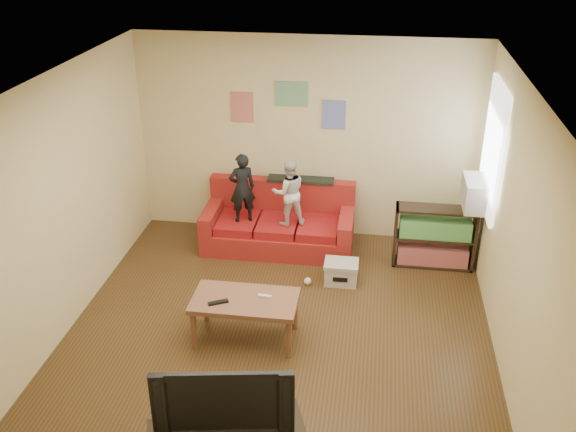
# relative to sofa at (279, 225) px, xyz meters

# --- Properties ---
(room_shell) EXTENTS (4.52, 5.02, 2.72)m
(room_shell) POSITION_rel_sofa_xyz_m (0.30, -2.04, 1.06)
(room_shell) COLOR #4E371B
(room_shell) RESTS_ON ground
(sofa) EXTENTS (1.95, 0.90, 0.86)m
(sofa) POSITION_rel_sofa_xyz_m (0.00, 0.00, 0.00)
(sofa) COLOR maroon
(sofa) RESTS_ON ground
(child_a) EXTENTS (0.40, 0.34, 0.93)m
(child_a) POSITION_rel_sofa_xyz_m (-0.45, -0.17, 0.58)
(child_a) COLOR black
(child_a) RESTS_ON sofa
(child_b) EXTENTS (0.51, 0.46, 0.88)m
(child_b) POSITION_rel_sofa_xyz_m (0.15, -0.17, 0.56)
(child_b) COLOR silver
(child_b) RESTS_ON sofa
(coffee_table) EXTENTS (1.09, 0.60, 0.49)m
(coffee_table) POSITION_rel_sofa_xyz_m (-0.03, -2.09, 0.13)
(coffee_table) COLOR brown
(coffee_table) RESTS_ON ground
(remote) EXTENTS (0.21, 0.14, 0.02)m
(remote) POSITION_rel_sofa_xyz_m (-0.28, -2.21, 0.21)
(remote) COLOR black
(remote) RESTS_ON coffee_table
(game_controller) EXTENTS (0.14, 0.05, 0.03)m
(game_controller) POSITION_rel_sofa_xyz_m (0.17, -2.04, 0.22)
(game_controller) COLOR silver
(game_controller) RESTS_ON coffee_table
(bookshelf) EXTENTS (0.99, 0.30, 0.79)m
(bookshelf) POSITION_rel_sofa_xyz_m (2.00, -0.25, 0.06)
(bookshelf) COLOR black
(bookshelf) RESTS_ON ground
(window) EXTENTS (0.04, 1.08, 1.48)m
(window) POSITION_rel_sofa_xyz_m (2.52, -0.39, 1.35)
(window) COLOR white
(window) RESTS_ON room_shell
(ac_unit) EXTENTS (0.28, 0.55, 0.35)m
(ac_unit) POSITION_rel_sofa_xyz_m (2.40, -0.39, 0.79)
(ac_unit) COLOR #B7B2A3
(ac_unit) RESTS_ON window
(artwork_left) EXTENTS (0.30, 0.01, 0.40)m
(artwork_left) POSITION_rel_sofa_xyz_m (-0.55, 0.44, 1.46)
(artwork_left) COLOR #D87266
(artwork_left) RESTS_ON room_shell
(artwork_center) EXTENTS (0.42, 0.01, 0.32)m
(artwork_center) POSITION_rel_sofa_xyz_m (0.10, 0.44, 1.66)
(artwork_center) COLOR #72B27F
(artwork_center) RESTS_ON room_shell
(artwork_right) EXTENTS (0.30, 0.01, 0.38)m
(artwork_right) POSITION_rel_sofa_xyz_m (0.65, 0.44, 1.41)
(artwork_right) COLOR #727FCC
(artwork_right) RESTS_ON room_shell
(file_box) EXTENTS (0.41, 0.31, 0.28)m
(file_box) POSITION_rel_sofa_xyz_m (0.88, -0.84, -0.15)
(file_box) COLOR beige
(file_box) RESTS_ON ground
(television) EXTENTS (1.08, 0.32, 0.62)m
(television) POSITION_rel_sofa_xyz_m (0.18, -3.82, 0.48)
(television) COLOR black
(television) RESTS_ON tv_stand
(tissue) EXTENTS (0.10, 0.10, 0.09)m
(tissue) POSITION_rel_sofa_xyz_m (0.49, -0.95, -0.24)
(tissue) COLOR white
(tissue) RESTS_ON ground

